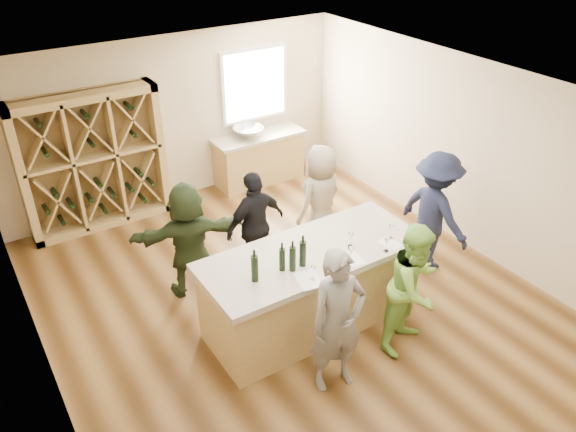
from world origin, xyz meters
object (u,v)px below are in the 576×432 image
wine_bottle_d (293,259)px  person_far_mid (256,225)px  wine_rack (93,162)px  person_far_left (189,240)px  tasting_counter_base (311,290)px  person_near_left (337,322)px  wine_bottle_a (255,269)px  sink (248,132)px  wine_bottle_e (303,254)px  person_near_right (415,287)px  wine_bottle_c (282,260)px  person_far_right (321,199)px  person_server (434,212)px

wine_bottle_d → person_far_mid: 1.57m
wine_rack → person_far_left: (0.50, -2.40, -0.29)m
tasting_counter_base → person_near_left: person_near_left is taller
wine_bottle_a → tasting_counter_base: bearing=8.4°
sink → tasting_counter_base: (-1.23, -3.73, -0.51)m
sink → tasting_counter_base: size_ratio=0.21×
wine_bottle_a → person_far_mid: (0.80, 1.40, -0.45)m
person_far_mid → person_far_left: person_far_left is taller
wine_bottle_e → person_far_left: (-0.72, 1.57, -0.43)m
tasting_counter_base → person_near_left: 1.08m
person_near_left → person_near_right: bearing=10.1°
wine_bottle_c → person_far_left: (-0.47, 1.52, -0.41)m
wine_bottle_a → wine_bottle_e: (0.59, -0.04, -0.00)m
wine_bottle_a → person_near_left: (0.50, -0.83, -0.38)m
sink → person_far_right: 2.40m
wine_bottle_a → person_far_right: person_far_right is taller
tasting_counter_base → wine_bottle_d: bearing=-155.3°
sink → person_near_left: person_near_left is taller
person_near_right → person_far_mid: (-0.83, 2.21, -0.03)m
person_server → person_far_mid: (-2.18, 1.18, -0.09)m
person_server → wine_rack: bearing=42.2°
wine_bottle_c → person_server: person_server is taller
person_far_right → wine_rack: bearing=-58.7°
person_server → person_far_left: bearing=65.2°
sink → person_far_right: bearing=-93.4°
sink → wine_bottle_d: wine_bottle_d is taller
wine_bottle_a → person_near_right: size_ratio=0.19×
person_server → person_far_right: bearing=38.0°
wine_bottle_c → person_near_left: size_ratio=0.16×
wine_bottle_e → person_far_mid: 1.53m
wine_bottle_c → person_far_mid: (0.45, 1.40, -0.43)m
person_near_right → person_server: person_server is taller
sink → person_near_right: bearing=-95.5°
wine_bottle_e → person_far_right: (1.34, 1.51, -0.41)m
person_near_right → wine_bottle_c: bearing=130.4°
person_far_mid → sink: bearing=-124.8°
tasting_counter_base → person_far_left: size_ratio=1.61×
person_near_left → person_far_right: bearing=66.7°
person_near_right → person_far_mid: 2.36m
sink → tasting_counter_base: sink is taller
tasting_counter_base → wine_bottle_c: size_ratio=9.33×
sink → person_near_right: 4.69m
wine_bottle_c → person_server: 2.66m
wine_bottle_e → person_far_left: size_ratio=0.19×
wine_bottle_d → person_far_right: (1.49, 1.53, -0.41)m
wine_rack → person_server: wine_rack is taller
person_near_left → person_server: size_ratio=0.98×
tasting_counter_base → person_near_right: (0.78, -0.93, 0.32)m
wine_bottle_a → wine_bottle_d: (0.45, -0.06, -0.01)m
wine_rack → person_server: bearing=-45.8°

